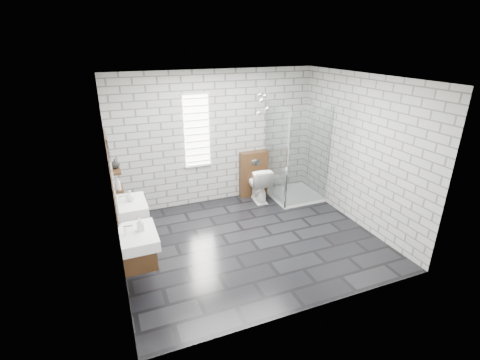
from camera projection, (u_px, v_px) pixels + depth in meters
floor at (251, 240)px, 6.01m from camera, size 4.20×3.60×0.02m
ceiling at (253, 77)px, 4.98m from camera, size 4.20×3.60×0.02m
wall_back at (216, 138)px, 7.05m from camera, size 4.20×0.02×2.70m
wall_front at (316, 217)px, 3.94m from camera, size 4.20×0.02×2.70m
wall_left at (111, 186)px, 4.77m from camera, size 0.02×3.60×2.70m
wall_right at (359, 152)px, 6.22m from camera, size 0.02×3.60×2.70m
vanity_left at (135, 239)px, 4.62m from camera, size 0.47×0.70×1.57m
vanity_right at (128, 208)px, 5.48m from camera, size 0.47×0.70×1.57m
shelf_lower at (118, 188)px, 4.76m from camera, size 0.14×0.30×0.03m
shelf_upper at (115, 171)px, 4.66m from camera, size 0.14×0.30×0.03m
window at (197, 131)px, 6.81m from camera, size 0.56×0.05×1.48m
cistern_panel at (254, 174)px, 7.55m from camera, size 0.60×0.20×1.00m
flush_plate at (256, 162)px, 7.35m from camera, size 0.18×0.01×0.12m
shower_enclosure at (294, 177)px, 7.35m from camera, size 1.00×1.00×2.03m
pendant_cluster at (262, 102)px, 6.67m from camera, size 0.25×0.26×0.86m
toilet at (258, 183)px, 7.39m from camera, size 0.48×0.77×0.75m
soap_bottle_a at (140, 224)px, 4.61m from camera, size 0.09×0.09×0.18m
soap_bottle_b at (130, 196)px, 5.46m from camera, size 0.15×0.15×0.17m
soap_bottle_c at (118, 184)px, 4.65m from camera, size 0.08×0.08×0.18m
vase at (115, 163)px, 4.70m from camera, size 0.16×0.16×0.13m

